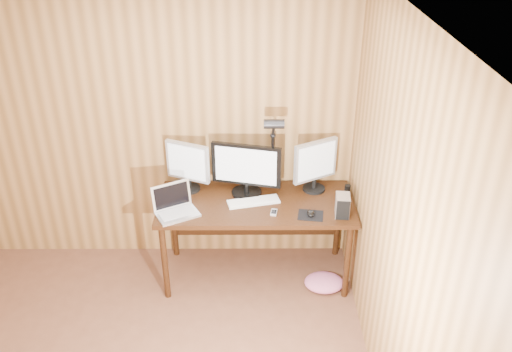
{
  "coord_description": "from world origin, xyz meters",
  "views": [
    {
      "loc": [
        0.91,
        -2.15,
        3.09
      ],
      "look_at": [
        0.93,
        1.58,
        1.02
      ],
      "focal_mm": 38.0,
      "sensor_mm": 36.0,
      "label": 1
    }
  ],
  "objects_px": {
    "keyboard": "(253,201)",
    "phone": "(274,212)",
    "speaker": "(347,191)",
    "monitor_center": "(246,169)",
    "monitor_left": "(188,165)",
    "hard_drive": "(342,205)",
    "mouse": "(311,213)",
    "desk_lamp": "(273,142)",
    "desk": "(256,210)",
    "monitor_right": "(315,164)",
    "laptop": "(175,206)"
  },
  "relations": [
    {
      "from": "speaker",
      "to": "keyboard",
      "type": "bearing_deg",
      "value": -174.38
    },
    {
      "from": "monitor_right",
      "to": "phone",
      "type": "xyz_separation_m",
      "value": [
        -0.35,
        -0.36,
        -0.24
      ]
    },
    {
      "from": "monitor_right",
      "to": "laptop",
      "type": "distance_m",
      "value": 1.2
    },
    {
      "from": "speaker",
      "to": "desk_lamp",
      "type": "bearing_deg",
      "value": 165.78
    },
    {
      "from": "monitor_right",
      "to": "hard_drive",
      "type": "xyz_separation_m",
      "value": [
        0.18,
        -0.39,
        -0.16
      ]
    },
    {
      "from": "speaker",
      "to": "desk_lamp",
      "type": "distance_m",
      "value": 0.74
    },
    {
      "from": "keyboard",
      "to": "phone",
      "type": "xyz_separation_m",
      "value": [
        0.16,
        -0.16,
        -0.0
      ]
    },
    {
      "from": "monitor_left",
      "to": "keyboard",
      "type": "bearing_deg",
      "value": 2.09
    },
    {
      "from": "monitor_center",
      "to": "monitor_left",
      "type": "bearing_deg",
      "value": -174.7
    },
    {
      "from": "hard_drive",
      "to": "keyboard",
      "type": "bearing_deg",
      "value": 170.53
    },
    {
      "from": "speaker",
      "to": "monitor_center",
      "type": "bearing_deg",
      "value": 175.4
    },
    {
      "from": "mouse",
      "to": "phone",
      "type": "relative_size",
      "value": 1.01
    },
    {
      "from": "monitor_left",
      "to": "hard_drive",
      "type": "height_order",
      "value": "monitor_left"
    },
    {
      "from": "speaker",
      "to": "phone",
      "type": "bearing_deg",
      "value": -159.16
    },
    {
      "from": "monitor_center",
      "to": "desk_lamp",
      "type": "bearing_deg",
      "value": 34.9
    },
    {
      "from": "laptop",
      "to": "desk_lamp",
      "type": "xyz_separation_m",
      "value": [
        0.79,
        0.37,
        0.38
      ]
    },
    {
      "from": "desk",
      "to": "monitor_left",
      "type": "distance_m",
      "value": 0.68
    },
    {
      "from": "monitor_left",
      "to": "speaker",
      "type": "xyz_separation_m",
      "value": [
        1.32,
        -0.14,
        -0.18
      ]
    },
    {
      "from": "desk",
      "to": "desk_lamp",
      "type": "bearing_deg",
      "value": 45.69
    },
    {
      "from": "desk",
      "to": "speaker",
      "type": "xyz_separation_m",
      "value": [
        0.76,
        -0.01,
        0.18
      ]
    },
    {
      "from": "desk",
      "to": "monitor_left",
      "type": "xyz_separation_m",
      "value": [
        -0.57,
        0.13,
        0.36
      ]
    },
    {
      "from": "desk",
      "to": "phone",
      "type": "height_order",
      "value": "phone"
    },
    {
      "from": "laptop",
      "to": "speaker",
      "type": "relative_size",
      "value": 3.38
    },
    {
      "from": "keyboard",
      "to": "phone",
      "type": "distance_m",
      "value": 0.23
    },
    {
      "from": "laptop",
      "to": "desk_lamp",
      "type": "relative_size",
      "value": 0.56
    },
    {
      "from": "monitor_left",
      "to": "mouse",
      "type": "height_order",
      "value": "monitor_left"
    },
    {
      "from": "laptop",
      "to": "mouse",
      "type": "xyz_separation_m",
      "value": [
        1.07,
        -0.05,
        -0.04
      ]
    },
    {
      "from": "desk",
      "to": "laptop",
      "type": "bearing_deg",
      "value": -160.53
    },
    {
      "from": "laptop",
      "to": "speaker",
      "type": "distance_m",
      "value": 1.42
    },
    {
      "from": "monitor_right",
      "to": "keyboard",
      "type": "distance_m",
      "value": 0.6
    },
    {
      "from": "monitor_left",
      "to": "speaker",
      "type": "height_order",
      "value": "monitor_left"
    },
    {
      "from": "laptop",
      "to": "speaker",
      "type": "xyz_separation_m",
      "value": [
        1.4,
        0.22,
        0.0
      ]
    },
    {
      "from": "monitor_left",
      "to": "mouse",
      "type": "distance_m",
      "value": 1.1
    },
    {
      "from": "monitor_right",
      "to": "laptop",
      "type": "relative_size",
      "value": 1.15
    },
    {
      "from": "monitor_right",
      "to": "hard_drive",
      "type": "height_order",
      "value": "monitor_right"
    },
    {
      "from": "desk",
      "to": "mouse",
      "type": "xyz_separation_m",
      "value": [
        0.43,
        -0.28,
        0.14
      ]
    },
    {
      "from": "monitor_center",
      "to": "hard_drive",
      "type": "bearing_deg",
      "value": -10.17
    },
    {
      "from": "desk",
      "to": "hard_drive",
      "type": "height_order",
      "value": "hard_drive"
    },
    {
      "from": "phone",
      "to": "speaker",
      "type": "xyz_separation_m",
      "value": [
        0.61,
        0.23,
        0.05
      ]
    },
    {
      "from": "laptop",
      "to": "monitor_center",
      "type": "bearing_deg",
      "value": -1.43
    },
    {
      "from": "mouse",
      "to": "phone",
      "type": "height_order",
      "value": "mouse"
    },
    {
      "from": "mouse",
      "to": "monitor_right",
      "type": "bearing_deg",
      "value": 80.53
    },
    {
      "from": "monitor_left",
      "to": "phone",
      "type": "height_order",
      "value": "monitor_left"
    },
    {
      "from": "phone",
      "to": "monitor_left",
      "type": "bearing_deg",
      "value": 161.31
    },
    {
      "from": "monitor_left",
      "to": "hard_drive",
      "type": "relative_size",
      "value": 2.54
    },
    {
      "from": "desk",
      "to": "hard_drive",
      "type": "distance_m",
      "value": 0.76
    },
    {
      "from": "monitor_center",
      "to": "mouse",
      "type": "bearing_deg",
      "value": -20.4
    },
    {
      "from": "keyboard",
      "to": "mouse",
      "type": "distance_m",
      "value": 0.49
    },
    {
      "from": "laptop",
      "to": "desk_lamp",
      "type": "distance_m",
      "value": 0.95
    },
    {
      "from": "desk",
      "to": "speaker",
      "type": "bearing_deg",
      "value": -0.61
    }
  ]
}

